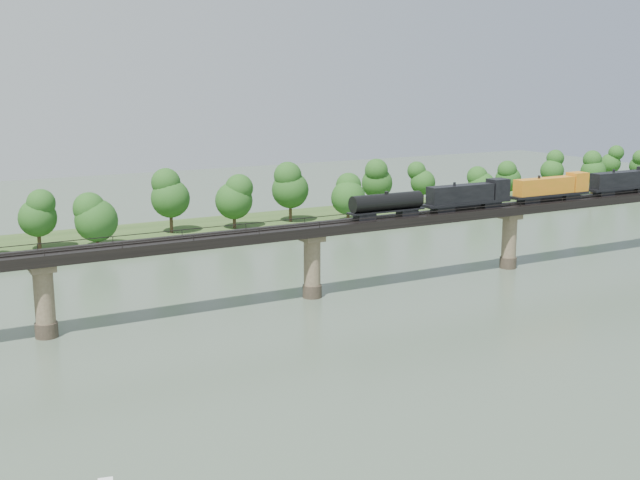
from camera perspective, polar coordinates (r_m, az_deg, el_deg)
ground at (r=101.35m, az=7.59°, el=-8.11°), size 400.00×400.00×0.00m
far_bank at (r=174.41m, az=-9.17°, el=0.54°), size 300.00×24.00×1.60m
bridge at (r=124.13m, az=-0.57°, el=-1.66°), size 236.00×30.00×11.50m
bridge_superstructure at (r=122.81m, az=-0.57°, el=1.21°), size 220.00×4.90×0.75m
far_treeline at (r=166.28m, az=-11.39°, el=2.72°), size 289.06×17.54×13.60m
freight_train at (r=147.47m, az=14.30°, el=3.42°), size 70.09×2.73×4.82m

